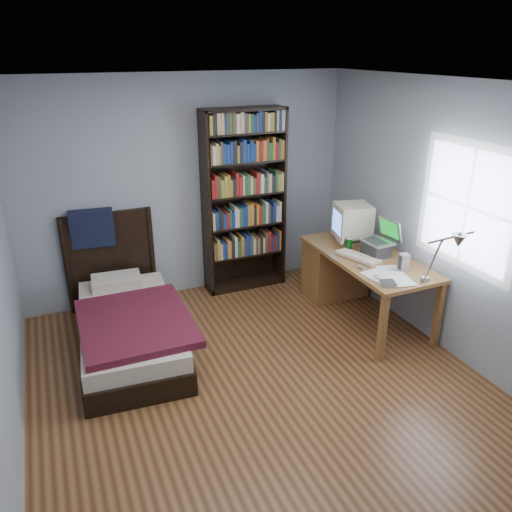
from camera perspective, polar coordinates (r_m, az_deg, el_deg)
name	(u,v)px	position (r m, az deg, el deg)	size (l,w,h in m)	color
room	(266,254)	(3.86, 1.12, 0.26)	(4.20, 4.24, 2.50)	#4F2C17
desk	(343,267)	(5.77, 9.88, -1.24)	(0.75, 1.60, 0.73)	brown
crt_monitor	(351,221)	(5.56, 10.82, 3.98)	(0.46, 0.42, 0.44)	beige
laptop	(378,245)	(5.30, 13.75, 1.19)	(0.33, 0.33, 0.39)	#2D2D30
desk_lamp	(454,245)	(4.34, 21.65, 1.18)	(0.25, 0.55, 0.65)	#99999E
keyboard	(358,257)	(5.21, 11.59, -0.09)	(0.18, 0.47, 0.03)	beige
speaker	(404,262)	(5.03, 16.54, -0.67)	(0.08, 0.08, 0.16)	gray
soda_can	(349,244)	(5.38, 10.58, 1.31)	(0.07, 0.07, 0.13)	#083D0D
mouse	(350,245)	(5.50, 10.64, 1.23)	(0.06, 0.11, 0.04)	silver
phone_silver	(362,267)	(4.99, 11.97, -1.29)	(0.05, 0.10, 0.02)	#BCBCC1
phone_grey	(377,277)	(4.81, 13.65, -2.37)	(0.04, 0.08, 0.02)	gray
external_drive	(388,284)	(4.70, 14.85, -3.06)	(0.13, 0.13, 0.03)	gray
bookshelf	(244,202)	(5.83, -1.36, 6.21)	(0.96, 0.30, 2.13)	black
bed	(127,321)	(5.07, -14.48, -7.19)	(1.06, 2.03, 1.16)	black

